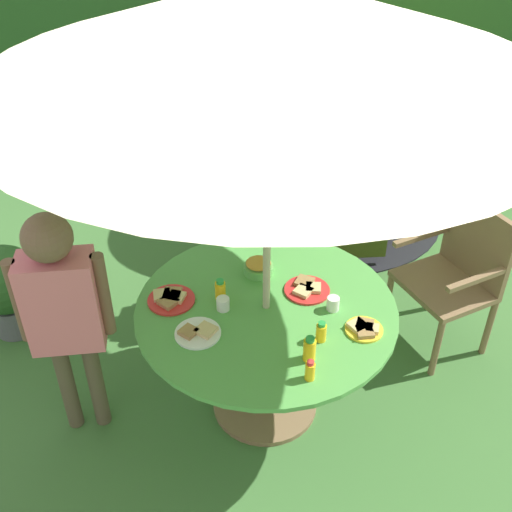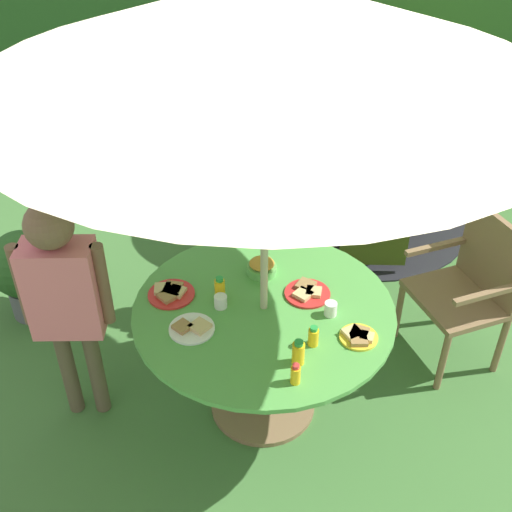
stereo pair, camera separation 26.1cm
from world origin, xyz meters
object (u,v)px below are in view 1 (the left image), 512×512
Objects in this scene: patio_umbrella at (270,27)px; child_in_pink_shirt at (62,302)px; plate_center_front at (364,328)px; plate_far_left at (307,289)px; potted_plant at (6,286)px; juice_bottle_mid_left at (309,349)px; wooden_chair at (458,269)px; garden_table at (266,333)px; plate_near_right at (198,332)px; juice_bottle_center_back at (321,332)px; cup_near at (333,304)px; dome_tent at (341,124)px; cup_far at (223,304)px; snack_bowl at (258,267)px; juice_bottle_far_right at (220,290)px; juice_bottle_near_left at (310,371)px; child_in_grey_shirt at (276,196)px.

patio_umbrella reaches higher than child_in_pink_shirt.
plate_center_front is 0.78× the size of plate_far_left.
potted_plant is 4.75× the size of juice_bottle_mid_left.
wooden_chair is at bearing 31.91° from patio_umbrella.
plate_near_right reaches higher than garden_table.
juice_bottle_center_back is 1.48× the size of cup_near.
plate_center_front and plate_far_left have the same top height.
potted_plant is (-2.04, -1.59, -0.43)m from dome_tent.
cup_far is at bearing -93.07° from wooden_chair.
snack_bowl is at bearing 153.72° from plate_far_left.
juice_bottle_center_back is (1.21, -0.01, -0.08)m from child_in_pink_shirt.
garden_table is 1.41× the size of wooden_chair.
plate_near_right is at bearing -143.17° from patio_umbrella.
dome_tent is 1.87m from snack_bowl.
snack_bowl is 0.29m from plate_far_left.
potted_plant is 2.06m from cup_near.
dome_tent is at bearing 72.59° from juice_bottle_far_right.
cup_near is (0.10, 0.47, -0.01)m from juice_bottle_near_left.
child_in_pink_shirt reaches higher than wooden_chair.
wooden_chair is 5.08× the size of plate_center_front.
potted_plant is at bearing 163.58° from plate_center_front.
plate_center_front is 0.73m from juice_bottle_far_right.
juice_bottle_near_left is at bearing -87.34° from juice_bottle_mid_left.
wooden_chair reaches higher than plate_center_front.
cup_near reaches higher than plate_near_right.
patio_umbrella is 1.39m from plate_near_right.
patio_umbrella is 2.43m from potted_plant.
plate_center_front is at bearing -15.66° from garden_table.
juice_bottle_center_back is at bearing 68.08° from juice_bottle_mid_left.
patio_umbrella is at bearing 141.74° from juice_bottle_center_back.
patio_umbrella is 21.87× the size of juice_bottle_near_left.
cup_near is (0.06, 0.22, -0.01)m from juice_bottle_center_back.
plate_near_right is 0.67m from cup_near.
snack_bowl is (1.57, -0.22, 0.42)m from potted_plant.
plate_near_right is at bearing -14.95° from child_in_grey_shirt.
garden_table is 19.88× the size of cup_far.
cup_near is at bearing -13.72° from potted_plant.
child_in_grey_shirt is at bearing 90.87° from garden_table.
child_in_grey_shirt reaches higher than juice_bottle_mid_left.
juice_bottle_mid_left is 0.53m from cup_far.
garden_table is at bearing 0.00° from patio_umbrella.
dome_tent is 10.94× the size of plate_center_front.
snack_bowl reaches higher than plate_far_left.
cup_near reaches higher than cup_far.
dome_tent reaches higher than garden_table.
juice_bottle_near_left is 0.82× the size of juice_bottle_mid_left.
snack_bowl is (-1.14, -0.40, 0.24)m from wooden_chair.
child_in_grey_shirt is at bearing 78.54° from cup_far.
juice_bottle_mid_left is (-0.01, 0.12, 0.01)m from juice_bottle_near_left.
plate_center_front is 1.72× the size of juice_bottle_near_left.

